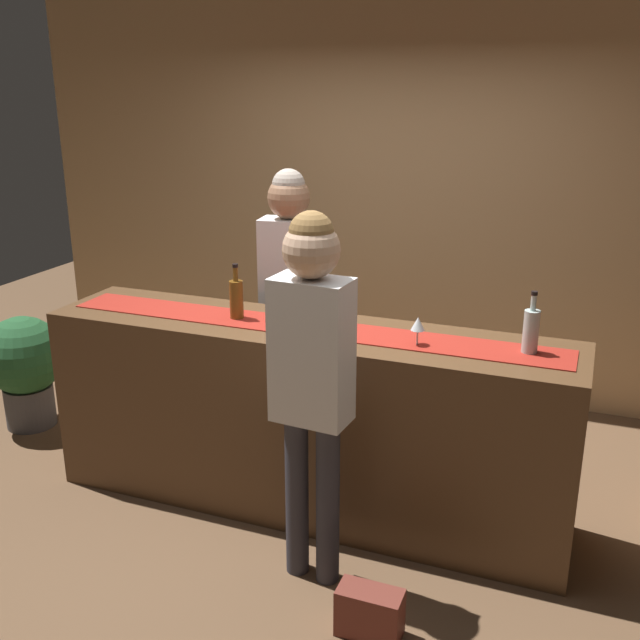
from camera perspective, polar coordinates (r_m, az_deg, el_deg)
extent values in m
plane|color=brown|center=(4.27, -1.07, -14.00)|extent=(10.00, 10.00, 0.00)
cube|color=tan|center=(5.48, 6.48, 9.47)|extent=(6.00, 0.12, 2.90)
cube|color=#543821|center=(4.01, -1.11, -7.67)|extent=(2.83, 0.60, 1.05)
cube|color=maroon|center=(3.81, -1.16, -0.53)|extent=(2.69, 0.28, 0.01)
cylinder|color=#B2C6C1|center=(3.56, 16.03, -0.91)|extent=(0.07, 0.07, 0.21)
cylinder|color=#B2C6C1|center=(3.52, 16.23, 1.28)|extent=(0.03, 0.03, 0.08)
cylinder|color=black|center=(3.50, 16.30, 2.01)|extent=(0.03, 0.03, 0.02)
cylinder|color=brown|center=(3.94, -6.47, 1.57)|extent=(0.07, 0.07, 0.21)
cylinder|color=brown|center=(3.91, -6.54, 3.57)|extent=(0.03, 0.03, 0.08)
cylinder|color=black|center=(3.89, -6.57, 4.23)|extent=(0.03, 0.03, 0.02)
cylinder|color=silver|center=(3.79, -2.55, -0.65)|extent=(0.06, 0.06, 0.00)
cylinder|color=silver|center=(3.78, -2.56, -0.08)|extent=(0.01, 0.01, 0.08)
cone|color=silver|center=(3.76, -2.57, 0.93)|extent=(0.07, 0.07, 0.06)
cylinder|color=silver|center=(3.58, 7.53, -1.94)|extent=(0.06, 0.06, 0.00)
cylinder|color=silver|center=(3.57, 7.56, -1.35)|extent=(0.01, 0.01, 0.08)
cone|color=silver|center=(3.55, 7.60, -0.29)|extent=(0.07, 0.07, 0.06)
cylinder|color=#26262B|center=(4.64, -1.30, -5.37)|extent=(0.11, 0.11, 0.83)
cylinder|color=#26262B|center=(4.68, -3.19, -5.18)|extent=(0.11, 0.11, 0.83)
cube|color=white|center=(4.42, -2.37, 3.64)|extent=(0.36, 0.24, 0.66)
sphere|color=#9E7051|center=(4.32, -2.45, 9.48)|extent=(0.25, 0.25, 0.25)
sphere|color=#AD9E8E|center=(4.31, -2.46, 10.38)|extent=(0.20, 0.20, 0.20)
cylinder|color=#33333D|center=(3.55, -1.80, -13.43)|extent=(0.11, 0.11, 0.82)
cylinder|color=#33333D|center=(3.49, 0.61, -14.04)|extent=(0.11, 0.11, 0.82)
cube|color=white|center=(3.19, -0.65, -2.43)|extent=(0.35, 0.23, 0.65)
sphere|color=#DBAD89|center=(3.06, -0.68, 5.46)|extent=(0.25, 0.25, 0.25)
sphere|color=olive|center=(3.05, -0.69, 6.71)|extent=(0.19, 0.19, 0.19)
cylinder|color=#4C4C51|center=(5.45, -21.56, -6.18)|extent=(0.33, 0.33, 0.29)
sphere|color=#23562D|center=(5.31, -22.02, -2.55)|extent=(0.53, 0.53, 0.53)
cube|color=brown|center=(3.38, 3.87, -21.70)|extent=(0.28, 0.14, 0.22)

